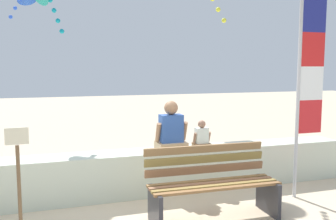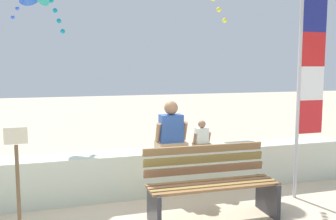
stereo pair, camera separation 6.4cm
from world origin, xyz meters
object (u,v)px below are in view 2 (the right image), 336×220
Objects in this scene: park_bench at (211,185)px; person_child at (202,137)px; flag_banner at (308,61)px; person_adult at (171,131)px; sign_post at (17,174)px.

person_child is at bearing 73.41° from park_bench.
person_child is 1.89m from flag_banner.
park_bench is at bearing -168.98° from flag_banner.
park_bench is at bearing -81.50° from person_adult.
person_adult is at bearing 98.50° from park_bench.
flag_banner is 2.66× the size of sign_post.
flag_banner is at bearing 3.83° from sign_post.
person_child is 2.78m from sign_post.
person_child is at bearing 22.39° from sign_post.
flag_banner is (1.77, -0.80, 1.03)m from person_adult.
flag_banner is (1.27, -0.80, 1.15)m from person_child.
person_adult is 2.33m from sign_post.
sign_post is at bearing -152.94° from person_adult.
person_adult is at bearing 155.59° from flag_banner.
person_child is at bearing 0.05° from person_adult.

